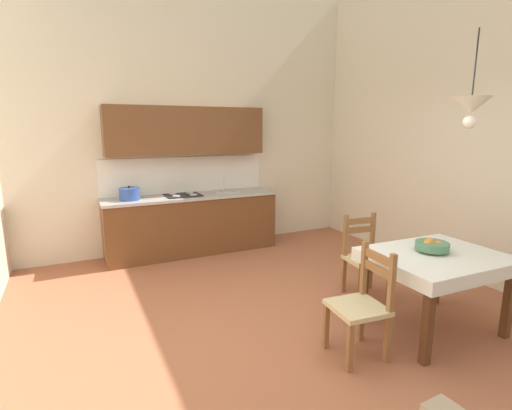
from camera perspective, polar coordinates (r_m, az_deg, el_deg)
ground_plane at (r=3.85m, az=6.32°, el=-18.91°), size 5.86×6.72×0.10m
wall_back at (r=6.19m, az=-9.22°, el=12.67°), size 5.86×0.12×4.09m
wall_right at (r=5.30m, az=32.86°, el=11.29°), size 0.12×6.72×4.09m
kitchen_cabinetry at (r=5.90m, az=-9.73°, el=1.13°), size 2.60×0.63×2.20m
dining_table at (r=3.96m, az=25.16°, el=-8.46°), size 1.22×1.00×0.75m
dining_chair_kitchen_side at (r=4.55m, az=15.92°, el=-7.59°), size 0.47×0.47×0.93m
dining_chair_tv_side at (r=3.40m, az=15.44°, el=-14.21°), size 0.46×0.46×0.93m
fruit_bowl at (r=3.94m, az=24.71°, el=-5.54°), size 0.30×0.30×0.12m
pendant_lamp at (r=3.79m, az=29.37°, el=12.68°), size 0.32×0.32×0.80m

